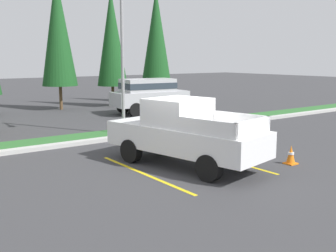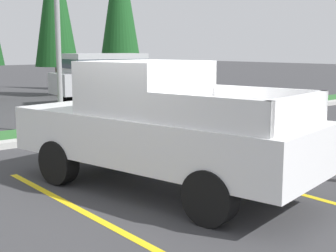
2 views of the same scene
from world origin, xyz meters
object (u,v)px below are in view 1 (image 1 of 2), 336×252
(pickup_truck_main, at_px, (184,133))
(street_light, at_px, (124,40))
(traffic_cone, at_px, (291,155))
(cypress_tree_rightmost, at_px, (112,38))
(cypress_tree_far_right, at_px, (156,36))
(suv_distant, at_px, (149,93))
(cypress_tree_right_inner, at_px, (58,30))

(pickup_truck_main, distance_m, street_light, 6.45)
(traffic_cone, bearing_deg, cypress_tree_rightmost, 80.13)
(cypress_tree_far_right, bearing_deg, street_light, -130.46)
(pickup_truck_main, height_order, suv_distant, same)
(traffic_cone, bearing_deg, cypress_tree_right_inner, 92.08)
(pickup_truck_main, height_order, cypress_tree_right_inner, cypress_tree_right_inner)
(street_light, xyz_separation_m, cypress_tree_far_right, (8.53, 10.01, 0.89))
(pickup_truck_main, relative_size, cypress_tree_right_inner, 0.64)
(cypress_tree_far_right, relative_size, traffic_cone, 14.05)
(cypress_tree_right_inner, relative_size, cypress_tree_far_right, 1.03)
(cypress_tree_right_inner, relative_size, traffic_cone, 14.43)
(suv_distant, height_order, cypress_tree_right_inner, cypress_tree_right_inner)
(cypress_tree_far_right, bearing_deg, cypress_tree_rightmost, -177.18)
(cypress_tree_right_inner, distance_m, cypress_tree_far_right, 7.47)
(cypress_tree_far_right, xyz_separation_m, traffic_cone, (-6.83, -17.47, -4.68))
(street_light, bearing_deg, cypress_tree_right_inner, 84.01)
(suv_distant, xyz_separation_m, cypress_tree_rightmost, (0.03, 4.64, 3.47))
(suv_distant, height_order, cypress_tree_far_right, cypress_tree_far_right)
(street_light, distance_m, traffic_cone, 8.54)
(pickup_truck_main, distance_m, suv_distant, 12.23)
(pickup_truck_main, relative_size, cypress_tree_rightmost, 0.69)
(street_light, height_order, cypress_tree_right_inner, cypress_tree_right_inner)
(suv_distant, bearing_deg, cypress_tree_right_inner, 126.03)
(street_light, distance_m, cypress_tree_rightmost, 10.91)
(pickup_truck_main, xyz_separation_m, cypress_tree_rightmost, (5.85, 15.39, 3.66))
(cypress_tree_right_inner, xyz_separation_m, cypress_tree_rightmost, (3.65, -0.34, -0.40))
(pickup_truck_main, relative_size, cypress_tree_far_right, 0.65)
(cypress_tree_right_inner, xyz_separation_m, traffic_cone, (0.64, -17.62, -4.81))
(cypress_tree_rightmost, bearing_deg, cypress_tree_right_inner, 174.74)
(street_light, bearing_deg, pickup_truck_main, -101.53)
(pickup_truck_main, distance_m, cypress_tree_far_right, 18.76)
(cypress_tree_right_inner, distance_m, traffic_cone, 18.28)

